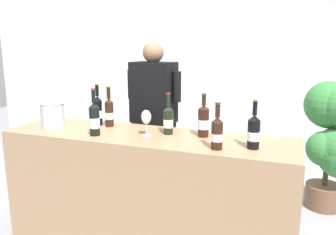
# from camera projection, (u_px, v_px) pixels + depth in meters

# --- Properties ---
(wall_back) EXTENTS (8.00, 0.10, 2.80)m
(wall_back) POSITION_uv_depth(u_px,v_px,m) (219.00, 59.00, 4.90)
(wall_back) COLOR silver
(wall_back) RESTS_ON ground_plane
(counter) EXTENTS (2.27, 0.61, 0.93)m
(counter) POSITION_uv_depth(u_px,v_px,m) (147.00, 191.00, 2.71)
(counter) COLOR #9E7A56
(counter) RESTS_ON ground_plane
(wine_bottle_0) EXTENTS (0.08, 0.08, 0.32)m
(wine_bottle_0) POSITION_uv_depth(u_px,v_px,m) (168.00, 120.00, 2.62)
(wine_bottle_0) COLOR black
(wine_bottle_0) RESTS_ON counter
(wine_bottle_1) EXTENTS (0.08, 0.08, 0.34)m
(wine_bottle_1) POSITION_uv_depth(u_px,v_px,m) (254.00, 132.00, 2.25)
(wine_bottle_1) COLOR black
(wine_bottle_1) RESTS_ON counter
(wine_bottle_2) EXTENTS (0.08, 0.08, 0.31)m
(wine_bottle_2) POSITION_uv_depth(u_px,v_px,m) (217.00, 133.00, 2.24)
(wine_bottle_2) COLOR black
(wine_bottle_2) RESTS_ON counter
(wine_bottle_3) EXTENTS (0.07, 0.07, 0.35)m
(wine_bottle_3) POSITION_uv_depth(u_px,v_px,m) (109.00, 112.00, 2.86)
(wine_bottle_3) COLOR black
(wine_bottle_3) RESTS_ON counter
(wine_bottle_4) EXTENTS (0.08, 0.08, 0.36)m
(wine_bottle_4) POSITION_uv_depth(u_px,v_px,m) (94.00, 119.00, 2.58)
(wine_bottle_4) COLOR black
(wine_bottle_4) RESTS_ON counter
(wine_bottle_5) EXTENTS (0.07, 0.07, 0.36)m
(wine_bottle_5) POSITION_uv_depth(u_px,v_px,m) (98.00, 110.00, 2.90)
(wine_bottle_5) COLOR black
(wine_bottle_5) RESTS_ON counter
(wine_bottle_6) EXTENTS (0.08, 0.08, 0.33)m
(wine_bottle_6) POSITION_uv_depth(u_px,v_px,m) (203.00, 121.00, 2.54)
(wine_bottle_6) COLOR black
(wine_bottle_6) RESTS_ON counter
(wine_glass) EXTENTS (0.08, 0.08, 0.20)m
(wine_glass) POSITION_uv_depth(u_px,v_px,m) (146.00, 118.00, 2.57)
(wine_glass) COLOR silver
(wine_glass) RESTS_ON counter
(ice_bucket) EXTENTS (0.20, 0.20, 0.21)m
(ice_bucket) POSITION_uv_depth(u_px,v_px,m) (53.00, 115.00, 2.83)
(ice_bucket) COLOR silver
(ice_bucket) RESTS_ON counter
(person_server) EXTENTS (0.57, 0.28, 1.64)m
(person_server) POSITION_uv_depth(u_px,v_px,m) (154.00, 129.00, 3.33)
(person_server) COLOR black
(person_server) RESTS_ON ground_plane
(potted_shrub) EXTENTS (0.59, 0.60, 1.26)m
(potted_shrub) POSITION_uv_depth(u_px,v_px,m) (334.00, 138.00, 3.26)
(potted_shrub) COLOR brown
(potted_shrub) RESTS_ON ground_plane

